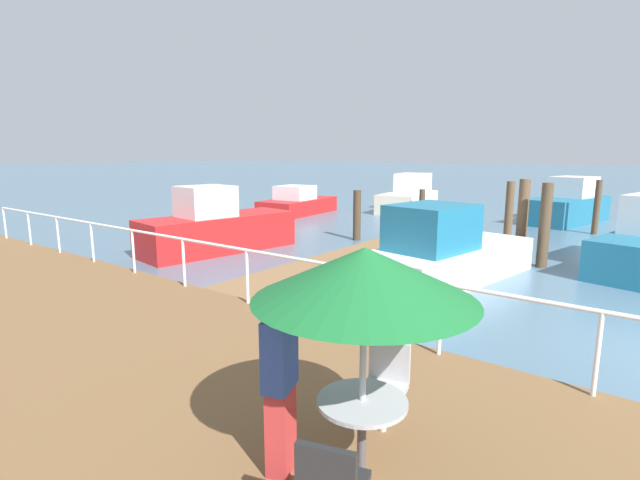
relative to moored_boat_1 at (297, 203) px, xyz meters
The scene contains 18 objects.
ground_plane 10.77m from the moored_boat_1, 164.70° to the left, with size 300.00×300.00×0.00m, color slate.
floating_dock 11.81m from the moored_boat_1, 131.58° to the right, with size 12.09×2.00×0.18m, color olive.
boardwalk_railing 16.82m from the moored_boat_1, 143.59° to the right, with size 0.06×23.51×1.08m.
dock_piling_0 14.49m from the moored_boat_1, 110.92° to the right, with size 0.31×0.31×2.45m, color brown.
dock_piling_1 14.16m from the moored_boat_1, 80.68° to the right, with size 0.24×0.24×2.22m, color brown.
dock_piling_2 6.72m from the moored_boat_1, 72.05° to the right, with size 0.29×0.29×1.51m, color #473826.
dock_piling_3 11.99m from the moored_boat_1, 101.04° to the right, with size 0.28×0.28×2.30m, color brown.
dock_piling_4 8.36m from the moored_boat_1, 124.58° to the right, with size 0.29×0.29×1.90m, color #473826.
dock_piling_5 13.66m from the moored_boat_1, 110.28° to the right, with size 0.31×0.31×2.52m, color brown.
moored_boat_1 is the anchor object (origin of this frame).
moored_boat_2 6.52m from the moored_boat_1, 41.07° to the right, with size 5.26×2.72×2.13m.
moored_boat_3 10.23m from the moored_boat_1, 155.80° to the right, with size 5.47×2.63×2.22m.
moored_boat_4 13.52m from the moored_boat_1, 66.64° to the right, with size 5.59×3.19×2.17m.
moored_boat_5 14.40m from the moored_boat_1, 124.95° to the right, with size 5.67×2.98×2.03m.
cafe_table_round 21.80m from the moored_boat_1, 138.79° to the right, with size 0.80×0.80×0.74m.
patio_umbrella 21.86m from the moored_boat_1, 138.79° to the right, with size 1.91×1.91×2.10m.
cafe_chair_0 21.04m from the moored_boat_1, 137.75° to the right, with size 0.57×0.54×0.90m.
pedestrian_1 21.71m from the moored_boat_1, 140.69° to the right, with size 0.41×0.33×1.69m.
Camera 1 is at (-9.25, 0.84, 3.26)m, focal length 26.19 mm.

